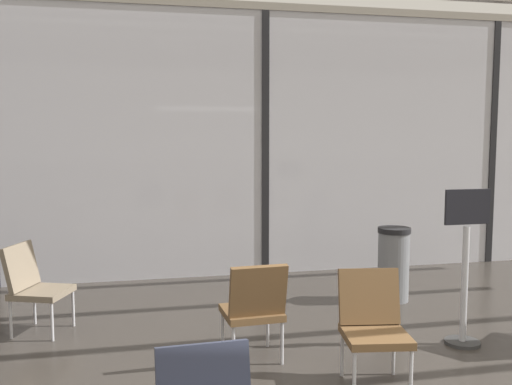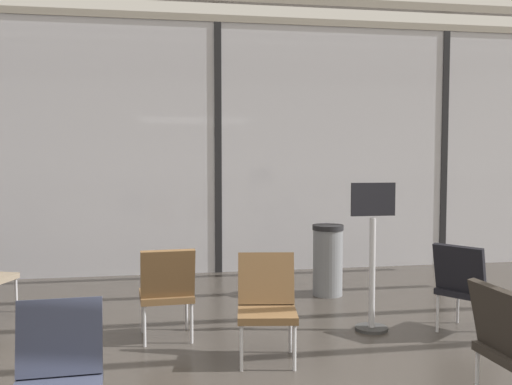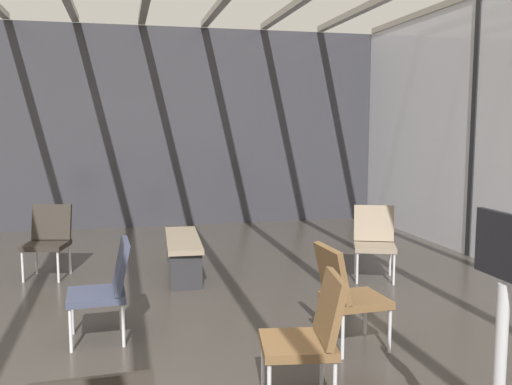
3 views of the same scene
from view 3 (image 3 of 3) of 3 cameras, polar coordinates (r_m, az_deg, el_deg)
name	(u,v)px [view 3 (image 3 of 3)]	position (r m, az deg, el deg)	size (l,w,h in m)	color
window_mullion_0	(476,129)	(8.44, 21.35, 6.00)	(0.10, 0.12, 3.59)	black
side_wall_left_panels	(188,128)	(10.47, -6.86, 6.50)	(0.10, 11.20, 3.59)	#2D2D33
lounge_chair_2	(311,331)	(3.87, 5.55, -13.73)	(0.55, 0.59, 0.87)	brown
lounge_chair_3	(107,284)	(5.07, -14.86, -8.92)	(0.50, 0.55, 0.87)	#33384C
lounge_chair_5	(49,236)	(7.38, -20.23, -4.18)	(0.62, 0.59, 0.87)	#28231E
lounge_chair_6	(346,290)	(4.80, 9.05, -9.70)	(0.51, 0.55, 0.87)	brown
lounge_chair_7	(374,238)	(7.00, 11.86, -4.49)	(0.66, 0.64, 0.87)	#7F705B
waiting_bench	(183,246)	(7.06, -7.40, -5.37)	(1.52, 0.48, 0.47)	#7F705B
info_sign	(500,368)	(3.11, 23.42, -15.99)	(0.44, 0.32, 1.44)	#333333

